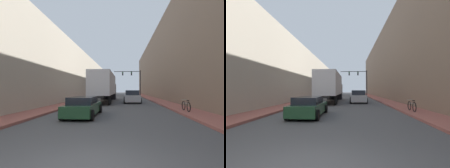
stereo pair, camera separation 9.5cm
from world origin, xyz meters
TOP-DOWN VIEW (x-y plane):
  - sidewalk_right at (5.84, 30.00)m, footprint 2.14×80.00m
  - sidewalk_left at (-5.84, 30.00)m, footprint 2.14×80.00m
  - building_right at (9.91, 30.00)m, footprint 6.00×80.00m
  - building_left at (-9.91, 30.00)m, footprint 6.00×80.00m
  - semi_truck at (-2.12, 22.18)m, footprint 2.59×14.61m
  - sedan_car at (-2.01, 8.17)m, footprint 2.02×4.76m
  - suv_car at (1.78, 20.35)m, footprint 2.25×4.77m
  - traffic_signal_gantry at (3.10, 39.41)m, footprint 6.51×0.35m
  - parked_bicycle at (5.47, 10.20)m, footprint 0.44×1.82m

SIDE VIEW (x-z plane):
  - sidewalk_right at x=5.84m, z-range 0.00..0.15m
  - sidewalk_left at x=-5.84m, z-range 0.00..0.15m
  - parked_bicycle at x=5.47m, z-range 0.10..0.96m
  - sedan_car at x=-2.01m, z-range -0.02..1.29m
  - suv_car at x=1.78m, z-range -0.04..1.63m
  - semi_truck at x=-2.12m, z-range 0.26..4.26m
  - traffic_signal_gantry at x=3.10m, z-range 1.25..7.72m
  - building_left at x=-9.91m, z-range 0.00..9.01m
  - building_right at x=9.91m, z-range 0.00..13.62m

